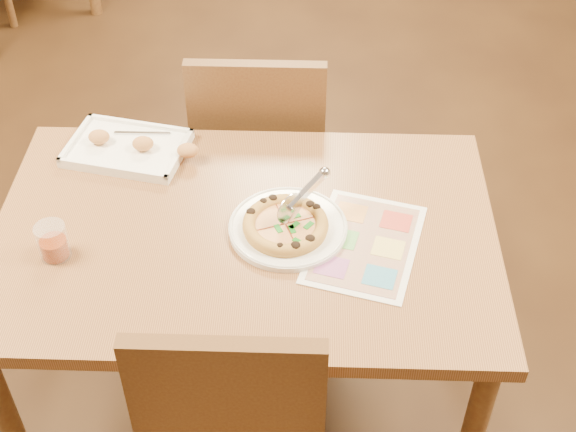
{
  "coord_description": "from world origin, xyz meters",
  "views": [
    {
      "loc": [
        0.16,
        -1.49,
        2.15
      ],
      "look_at": [
        0.11,
        0.0,
        0.77
      ],
      "focal_mm": 50.0,
      "sensor_mm": 36.0,
      "label": 1
    }
  ],
  "objects_px": {
    "dining_table": "(245,253)",
    "pizza_cutter": "(301,197)",
    "chair_far": "(259,137)",
    "glass_tumbler": "(53,243)",
    "pizza": "(285,225)",
    "menu": "(365,244)",
    "appetizer_tray": "(131,148)",
    "plate": "(288,228)"
  },
  "relations": [
    {
      "from": "chair_far",
      "to": "menu",
      "type": "height_order",
      "value": "chair_far"
    },
    {
      "from": "pizza",
      "to": "pizza_cutter",
      "type": "xyz_separation_m",
      "value": [
        0.04,
        0.04,
        0.06
      ]
    },
    {
      "from": "pizza",
      "to": "pizza_cutter",
      "type": "distance_m",
      "value": 0.08
    },
    {
      "from": "chair_far",
      "to": "pizza_cutter",
      "type": "xyz_separation_m",
      "value": [
        0.15,
        -0.57,
        0.24
      ]
    },
    {
      "from": "plate",
      "to": "pizza_cutter",
      "type": "xyz_separation_m",
      "value": [
        0.03,
        0.03,
        0.08
      ]
    },
    {
      "from": "chair_far",
      "to": "pizza",
      "type": "xyz_separation_m",
      "value": [
        0.11,
        -0.61,
        0.18
      ]
    },
    {
      "from": "pizza",
      "to": "menu",
      "type": "height_order",
      "value": "pizza"
    },
    {
      "from": "dining_table",
      "to": "pizza_cutter",
      "type": "xyz_separation_m",
      "value": [
        0.15,
        0.03,
        0.18
      ]
    },
    {
      "from": "dining_table",
      "to": "appetizer_tray",
      "type": "relative_size",
      "value": 3.28
    },
    {
      "from": "pizza",
      "to": "glass_tumbler",
      "type": "bearing_deg",
      "value": -170.04
    },
    {
      "from": "dining_table",
      "to": "glass_tumbler",
      "type": "height_order",
      "value": "glass_tumbler"
    },
    {
      "from": "dining_table",
      "to": "plate",
      "type": "distance_m",
      "value": 0.15
    },
    {
      "from": "dining_table",
      "to": "pizza_cutter",
      "type": "distance_m",
      "value": 0.23
    },
    {
      "from": "glass_tumbler",
      "to": "menu",
      "type": "height_order",
      "value": "glass_tumbler"
    },
    {
      "from": "glass_tumbler",
      "to": "menu",
      "type": "bearing_deg",
      "value": 4.75
    },
    {
      "from": "dining_table",
      "to": "menu",
      "type": "xyz_separation_m",
      "value": [
        0.31,
        -0.04,
        0.09
      ]
    },
    {
      "from": "dining_table",
      "to": "glass_tumbler",
      "type": "relative_size",
      "value": 13.57
    },
    {
      "from": "pizza_cutter",
      "to": "plate",
      "type": "bearing_deg",
      "value": 175.57
    },
    {
      "from": "chair_far",
      "to": "glass_tumbler",
      "type": "bearing_deg",
      "value": 56.92
    },
    {
      "from": "dining_table",
      "to": "glass_tumbler",
      "type": "bearing_deg",
      "value": -166.96
    },
    {
      "from": "menu",
      "to": "dining_table",
      "type": "bearing_deg",
      "value": 172.08
    },
    {
      "from": "appetizer_tray",
      "to": "dining_table",
      "type": "bearing_deg",
      "value": -41.66
    },
    {
      "from": "dining_table",
      "to": "menu",
      "type": "relative_size",
      "value": 3.61
    },
    {
      "from": "plate",
      "to": "menu",
      "type": "bearing_deg",
      "value": -13.04
    },
    {
      "from": "pizza_cutter",
      "to": "menu",
      "type": "bearing_deg",
      "value": -70.82
    },
    {
      "from": "plate",
      "to": "pizza",
      "type": "distance_m",
      "value": 0.02
    },
    {
      "from": "plate",
      "to": "pizza_cutter",
      "type": "bearing_deg",
      "value": 41.83
    },
    {
      "from": "glass_tumbler",
      "to": "menu",
      "type": "distance_m",
      "value": 0.77
    },
    {
      "from": "chair_far",
      "to": "plate",
      "type": "distance_m",
      "value": 0.63
    },
    {
      "from": "plate",
      "to": "pizza_cutter",
      "type": "relative_size",
      "value": 2.34
    },
    {
      "from": "pizza_cutter",
      "to": "glass_tumbler",
      "type": "height_order",
      "value": "pizza_cutter"
    },
    {
      "from": "dining_table",
      "to": "plate",
      "type": "bearing_deg",
      "value": 1.22
    },
    {
      "from": "pizza",
      "to": "glass_tumbler",
      "type": "xyz_separation_m",
      "value": [
        -0.57,
        -0.1,
        0.01
      ]
    },
    {
      "from": "appetizer_tray",
      "to": "pizza",
      "type": "bearing_deg",
      "value": -34.85
    },
    {
      "from": "chair_far",
      "to": "pizza",
      "type": "bearing_deg",
      "value": 99.95
    },
    {
      "from": "chair_far",
      "to": "appetizer_tray",
      "type": "height_order",
      "value": "chair_far"
    },
    {
      "from": "appetizer_tray",
      "to": "plate",
      "type": "bearing_deg",
      "value": -33.69
    },
    {
      "from": "plate",
      "to": "menu",
      "type": "xyz_separation_m",
      "value": [
        0.2,
        -0.05,
        -0.01
      ]
    },
    {
      "from": "chair_far",
      "to": "appetizer_tray",
      "type": "distance_m",
      "value": 0.48
    },
    {
      "from": "pizza",
      "to": "pizza_cutter",
      "type": "height_order",
      "value": "pizza_cutter"
    },
    {
      "from": "glass_tumbler",
      "to": "pizza",
      "type": "bearing_deg",
      "value": 9.96
    },
    {
      "from": "dining_table",
      "to": "pizza",
      "type": "relative_size",
      "value": 5.9
    }
  ]
}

